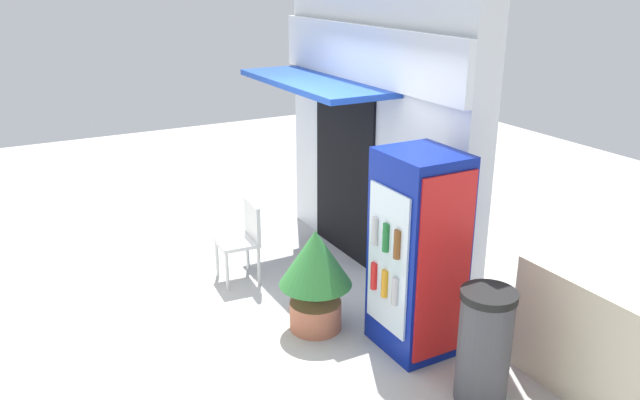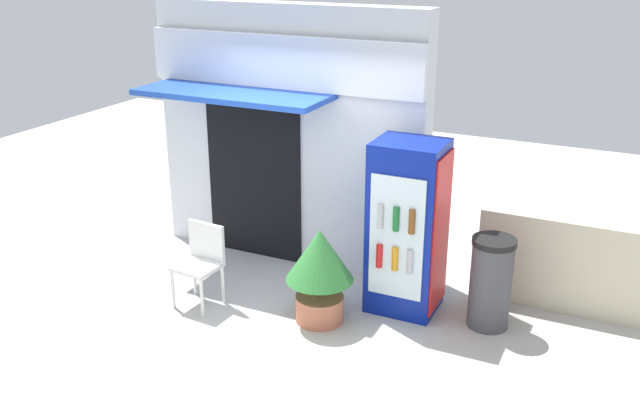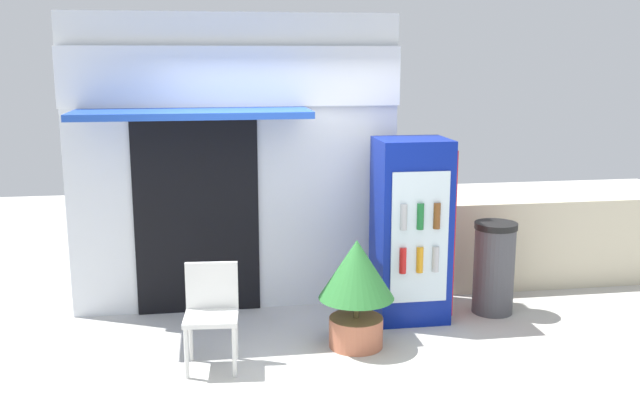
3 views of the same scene
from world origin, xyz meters
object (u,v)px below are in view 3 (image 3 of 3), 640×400
object	(u,v)px
drink_cooler	(411,230)
plastic_chair	(212,307)
potted_plant_near_shop	(356,282)
trash_bin	(494,268)

from	to	relation	value
drink_cooler	plastic_chair	xyz separation A→B (m)	(-1.91, -0.80, -0.38)
potted_plant_near_shop	drink_cooler	bearing A→B (deg)	42.77
drink_cooler	trash_bin	bearing A→B (deg)	0.23
potted_plant_near_shop	trash_bin	distance (m)	1.65
drink_cooler	potted_plant_near_shop	size ratio (longest dim) A/B	1.82
drink_cooler	trash_bin	size ratio (longest dim) A/B	1.92
drink_cooler	trash_bin	xyz separation A→B (m)	(0.86, 0.00, -0.42)
plastic_chair	drink_cooler	bearing A→B (deg)	22.69
drink_cooler	potted_plant_near_shop	bearing A→B (deg)	-137.23
plastic_chair	trash_bin	size ratio (longest dim) A/B	0.93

